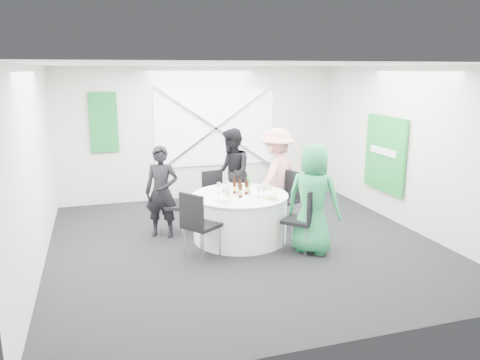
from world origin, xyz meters
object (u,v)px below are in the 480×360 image
object	(u,v)px
chair_back	(215,192)
chair_front_right	(305,215)
clear_water_bottle	(228,191)
chair_back_left	(169,199)
person_man_back_left	(162,192)
person_woman_green	(313,199)
person_woman_pink	(276,176)
green_water_bottle	(248,186)
banquet_table	(240,217)
person_man_back	(232,174)
chair_front_left	(197,220)
chair_back_right	(286,194)

from	to	relation	value
chair_back	chair_front_right	xyz separation A→B (m)	(0.94, -1.84, 0.04)
clear_water_bottle	chair_back_left	bearing A→B (deg)	139.19
chair_back	person_man_back_left	bearing A→B (deg)	-162.86
chair_front_right	person_woman_green	size ratio (longest dim) A/B	0.59
person_woman_pink	green_water_bottle	world-z (taller)	person_woman_pink
banquet_table	person_woman_green	size ratio (longest dim) A/B	0.93
banquet_table	person_man_back	bearing A→B (deg)	80.47
chair_back_left	chair_back	bearing A→B (deg)	-35.48
chair_back_left	person_man_back_left	world-z (taller)	person_man_back_left
chair_back	banquet_table	bearing A→B (deg)	-90.00
chair_front_right	person_woman_pink	bearing A→B (deg)	-138.13
chair_front_left	clear_water_bottle	xyz separation A→B (m)	(0.60, 0.51, 0.26)
green_water_bottle	clear_water_bottle	distance (m)	0.41
chair_back_left	clear_water_bottle	distance (m)	1.12
banquet_table	chair_back_right	xyz separation A→B (m)	(0.96, 0.37, 0.21)
person_woman_pink	green_water_bottle	distance (m)	1.00
green_water_bottle	person_woman_pink	bearing A→B (deg)	41.33
chair_back_right	chair_front_left	world-z (taller)	chair_front_left
person_man_back_left	green_water_bottle	world-z (taller)	person_man_back_left
person_woman_green	clear_water_bottle	world-z (taller)	person_woman_green
chair_front_left	person_woman_pink	bearing A→B (deg)	-89.24
person_man_back_left	banquet_table	bearing A→B (deg)	0.00
banquet_table	green_water_bottle	world-z (taller)	green_water_bottle
chair_front_left	clear_water_bottle	bearing A→B (deg)	-86.21
person_man_back	chair_back_left	bearing A→B (deg)	-57.46
person_man_back	green_water_bottle	xyz separation A→B (m)	(-0.04, -1.11, 0.04)
chair_front_right	person_woman_green	bearing A→B (deg)	121.95
green_water_bottle	clear_water_bottle	xyz separation A→B (m)	(-0.38, -0.14, -0.02)
banquet_table	chair_back_left	size ratio (longest dim) A/B	1.51
chair_front_right	person_woman_pink	xyz separation A→B (m)	(0.12, 1.52, 0.27)
person_woman_green	chair_front_right	bearing A→B (deg)	29.20
chair_back	person_woman_pink	bearing A→B (deg)	-26.03
chair_back_right	chair_back	bearing A→B (deg)	-141.33
chair_back_right	chair_front_left	size ratio (longest dim) A/B	0.98
banquet_table	chair_back	distance (m)	1.05
chair_front_left	green_water_bottle	xyz separation A→B (m)	(0.99, 0.65, 0.29)
person_man_back	person_woman_pink	world-z (taller)	person_woman_pink
person_man_back_left	chair_back_left	bearing A→B (deg)	59.14
person_woman_green	chair_back_left	bearing A→B (deg)	6.95
chair_back	green_water_bottle	size ratio (longest dim) A/B	2.97
green_water_bottle	chair_front_right	bearing A→B (deg)	-53.56
chair_front_right	person_man_back_left	size ratio (longest dim) A/B	0.65
banquet_table	chair_back_right	world-z (taller)	chair_back_right
chair_back_left	chair_front_right	bearing A→B (deg)	-98.01
person_man_back_left	person_woman_pink	xyz separation A→B (m)	(2.09, 0.18, 0.10)
chair_back	chair_front_left	xyz separation A→B (m)	(-0.67, -1.64, 0.05)
chair_back_left	person_woman_pink	size ratio (longest dim) A/B	0.60
person_woman_green	clear_water_bottle	bearing A→B (deg)	10.26
person_woman_pink	green_water_bottle	xyz separation A→B (m)	(-0.75, -0.66, 0.02)
clear_water_bottle	person_man_back	bearing A→B (deg)	71.16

